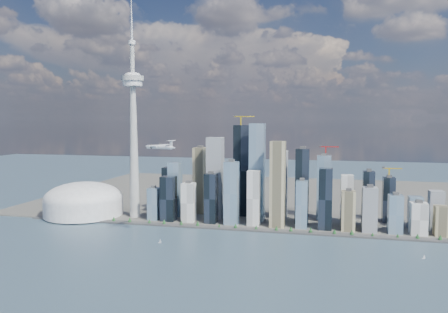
% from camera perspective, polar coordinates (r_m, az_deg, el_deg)
% --- Properties ---
extents(ground, '(4000.00, 4000.00, 0.00)m').
position_cam_1_polar(ground, '(777.09, -0.58, -14.15)').
color(ground, '#304754').
rests_on(ground, ground).
extents(seawall, '(1100.00, 22.00, 4.00)m').
position_cam_1_polar(seawall, '(1010.88, 2.83, -9.50)').
color(seawall, '#383838').
rests_on(seawall, ground).
extents(land, '(1400.00, 900.00, 3.00)m').
position_cam_1_polar(land, '(1446.16, 6.05, -5.13)').
color(land, '#4C4C47').
rests_on(land, ground).
extents(shoreline_trees, '(960.53, 7.20, 8.80)m').
position_cam_1_polar(shoreline_trees, '(1009.21, 2.84, -9.13)').
color(shoreline_trees, '#3F2D1E').
rests_on(shoreline_trees, seawall).
extents(skyscraper_cluster, '(736.00, 142.00, 261.04)m').
position_cam_1_polar(skyscraper_cluster, '(1070.35, 6.84, -4.39)').
color(skyscraper_cluster, black).
rests_on(skyscraper_cluster, land).
extents(needle_tower, '(56.00, 56.00, 550.50)m').
position_cam_1_polar(needle_tower, '(1127.97, -11.75, 3.92)').
color(needle_tower, '#A0A09B').
rests_on(needle_tower, land).
extents(dome_stadium, '(200.00, 200.00, 86.00)m').
position_cam_1_polar(dome_stadium, '(1204.36, -17.87, -5.56)').
color(dome_stadium, silver).
rests_on(dome_stadium, land).
extents(airplane, '(75.15, 67.16, 18.75)m').
position_cam_1_polar(airplane, '(902.03, -8.36, 1.27)').
color(airplane, white).
rests_on(airplane, ground).
extents(sailboat_west, '(7.38, 3.00, 10.19)m').
position_cam_1_polar(sailboat_west, '(920.88, -8.36, -10.92)').
color(sailboat_west, white).
rests_on(sailboat_west, ground).
extents(sailboat_east, '(6.05, 2.73, 8.38)m').
position_cam_1_polar(sailboat_east, '(892.95, 24.66, -11.88)').
color(sailboat_east, white).
rests_on(sailboat_east, ground).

